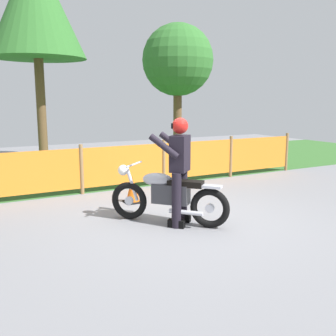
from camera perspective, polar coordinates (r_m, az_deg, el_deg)
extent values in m
cube|color=gray|center=(6.48, 2.19, -7.62)|extent=(24.00, 24.00, 0.02)
cube|color=#386B2D|center=(11.33, -11.84, -0.10)|extent=(24.00, 5.77, 0.01)
cylinder|color=olive|center=(8.25, -12.64, -0.20)|extent=(0.08, 0.08, 1.05)
cylinder|color=olive|center=(8.96, -0.63, 0.84)|extent=(0.08, 0.08, 1.05)
cylinder|color=olive|center=(10.00, 9.25, 1.67)|extent=(0.08, 0.08, 1.05)
cylinder|color=olive|center=(11.29, 17.09, 2.30)|extent=(0.08, 0.08, 1.05)
cube|color=orange|center=(8.04, -19.30, -0.64)|extent=(1.86, 0.02, 0.85)
cube|color=orange|center=(8.55, -6.39, 0.47)|extent=(1.86, 0.02, 0.85)
cube|color=orange|center=(9.44, 4.59, 1.40)|extent=(1.86, 0.02, 0.85)
cube|color=orange|center=(10.62, 13.41, 2.12)|extent=(1.86, 0.02, 0.85)
cylinder|color=brown|center=(12.64, -18.18, 7.88)|extent=(0.28, 0.28, 3.18)
cone|color=#33702D|center=(12.95, -19.01, 22.11)|extent=(2.87, 2.87, 3.19)
cylinder|color=brown|center=(12.98, 1.41, 6.74)|extent=(0.28, 0.28, 2.43)
sphere|color=#33702D|center=(13.03, 1.45, 15.67)|extent=(2.32, 2.32, 2.32)
torus|color=black|center=(6.44, -5.76, -4.81)|extent=(0.50, 0.53, 0.62)
cylinder|color=silver|center=(6.44, -5.76, -4.81)|extent=(0.14, 0.14, 0.14)
torus|color=black|center=(6.00, 6.19, -5.91)|extent=(0.50, 0.53, 0.62)
cylinder|color=silver|center=(6.00, 6.19, -5.91)|extent=(0.14, 0.14, 0.14)
cube|color=#38383D|center=(6.13, 0.43, -3.83)|extent=(0.57, 0.59, 0.31)
ellipsoid|color=#B7B7C1|center=(6.15, -1.54, -1.72)|extent=(0.51, 0.53, 0.21)
cube|color=black|center=(6.01, 2.63, -2.29)|extent=(0.53, 0.55, 0.10)
cube|color=silver|center=(5.92, 6.25, -2.73)|extent=(0.35, 0.36, 0.04)
cylinder|color=silver|center=(6.35, -5.33, -2.39)|extent=(0.19, 0.20, 0.55)
sphere|color=white|center=(6.37, -6.64, -0.31)|extent=(0.25, 0.25, 0.18)
cylinder|color=silver|center=(6.27, -5.05, 0.55)|extent=(0.45, 0.42, 0.03)
cylinder|color=silver|center=(5.98, 2.67, -6.56)|extent=(0.41, 0.44, 0.07)
cylinder|color=black|center=(5.95, 1.27, -4.82)|extent=(0.21, 0.21, 0.86)
cube|color=black|center=(6.05, 1.25, -8.21)|extent=(0.26, 0.27, 0.12)
cylinder|color=black|center=(6.24, 2.18, -4.11)|extent=(0.21, 0.21, 0.86)
cube|color=black|center=(6.34, 2.16, -7.36)|extent=(0.26, 0.27, 0.12)
cube|color=black|center=(5.96, 1.77, 2.17)|extent=(0.43, 0.42, 0.56)
cylinder|color=black|center=(5.79, -0.58, 3.17)|extent=(0.40, 0.43, 0.38)
cylinder|color=black|center=(6.21, 0.81, 3.63)|extent=(0.40, 0.43, 0.38)
sphere|color=red|center=(5.92, 1.79, 6.25)|extent=(0.35, 0.35, 0.25)
cube|color=black|center=(5.95, 0.87, 6.27)|extent=(0.15, 0.14, 0.08)
cube|color=black|center=(7.52, -5.21, -4.96)|extent=(0.32, 0.32, 0.03)
cone|color=orange|center=(7.46, -5.24, -3.00)|extent=(0.26, 0.26, 0.50)
cylinder|color=white|center=(7.45, -5.25, -2.81)|extent=(0.15, 0.15, 0.06)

